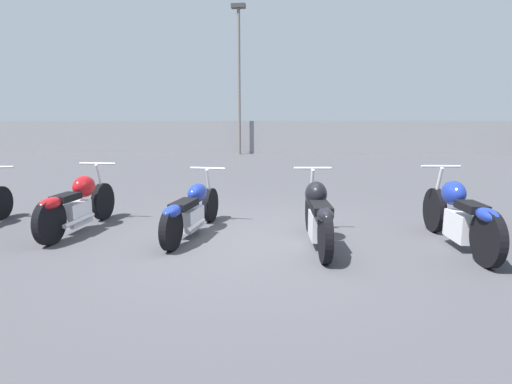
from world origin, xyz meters
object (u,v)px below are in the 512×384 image
Objects in this scene: motorcycle_slot_1 at (78,204)px; motorcycle_slot_3 at (318,214)px; light_pole_left at (239,68)px; motorcycle_slot_4 at (459,215)px; motorcycle_slot_2 at (192,210)px.

motorcycle_slot_3 is at bearing -4.24° from motorcycle_slot_1.
light_pole_left is 3.35× the size of motorcycle_slot_4.
motorcycle_slot_2 is (1.47, -15.00, -3.97)m from light_pole_left.
motorcycle_slot_1 is 1.80m from motorcycle_slot_2.
motorcycle_slot_1 reaches higher than motorcycle_slot_2.
motorcycle_slot_2 is 3.71m from motorcycle_slot_4.
motorcycle_slot_1 is 0.95× the size of motorcycle_slot_4.
motorcycle_slot_1 is 5.51m from motorcycle_slot_4.
motorcycle_slot_4 is (5.51, -0.24, 0.02)m from motorcycle_slot_1.
motorcycle_slot_2 is 0.98× the size of motorcycle_slot_4.
motorcycle_slot_4 reaches higher than motorcycle_slot_3.
motorcycle_slot_4 reaches higher than motorcycle_slot_1.
motorcycle_slot_1 is 3.65m from motorcycle_slot_3.
motorcycle_slot_4 is (3.71, -0.21, 0.06)m from motorcycle_slot_2.
light_pole_left is at bearing 104.86° from motorcycle_slot_4.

